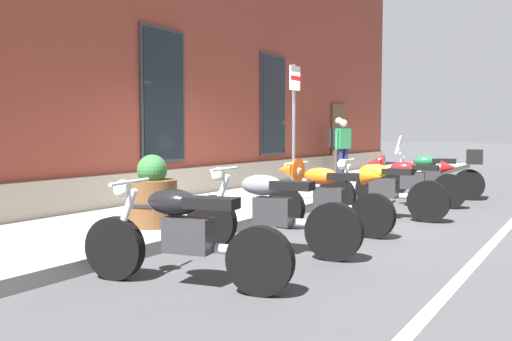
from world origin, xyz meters
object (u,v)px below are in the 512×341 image
object	(u,v)px
motorcycle_orange_sport	(322,192)
motorcycle_red_sport	(406,178)
parking_sign	(294,113)
barrel_planter	(153,197)
pedestrian_dark_jacket	(339,143)
pedestrian_striped_shirt	(343,145)
motorcycle_green_touring	(436,173)
motorcycle_black_naked	(182,235)
motorcycle_yellow_naked	(380,189)
motorcycle_grey_naked	(268,212)

from	to	relation	value
motorcycle_orange_sport	motorcycle_red_sport	bearing A→B (deg)	-3.49
parking_sign	barrel_planter	xyz separation A→B (m)	(-3.43, 0.33, -1.21)
motorcycle_orange_sport	pedestrian_dark_jacket	world-z (taller)	pedestrian_dark_jacket
parking_sign	pedestrian_striped_shirt	bearing A→B (deg)	13.45
motorcycle_orange_sport	motorcycle_green_touring	distance (m)	4.90
motorcycle_black_naked	motorcycle_orange_sport	distance (m)	3.20
motorcycle_yellow_naked	pedestrian_striped_shirt	xyz separation A→B (m)	(5.68, 3.01, 0.57)
motorcycle_yellow_naked	motorcycle_red_sport	bearing A→B (deg)	2.15
motorcycle_grey_naked	pedestrian_dark_jacket	world-z (taller)	pedestrian_dark_jacket
motorcycle_orange_sport	pedestrian_dark_jacket	distance (m)	8.59
motorcycle_red_sport	pedestrian_dark_jacket	bearing A→B (deg)	35.79
motorcycle_green_touring	motorcycle_black_naked	bearing A→B (deg)	177.79
motorcycle_grey_naked	motorcycle_yellow_naked	bearing A→B (deg)	-3.80
motorcycle_green_touring	barrel_planter	xyz separation A→B (m)	(-6.42, 2.16, -0.01)
motorcycle_grey_naked	motorcycle_yellow_naked	world-z (taller)	motorcycle_grey_naked
motorcycle_green_touring	pedestrian_striped_shirt	xyz separation A→B (m)	(2.44, 3.13, 0.50)
motorcycle_black_naked	pedestrian_striped_shirt	size ratio (longest dim) A/B	1.28
motorcycle_black_naked	pedestrian_dark_jacket	bearing A→B (deg)	16.11
motorcycle_red_sport	pedestrian_dark_jacket	xyz separation A→B (m)	(4.65, 3.35, 0.56)
motorcycle_red_sport	motorcycle_grey_naked	bearing A→B (deg)	178.22
motorcycle_green_touring	pedestrian_dark_jacket	size ratio (longest dim) A/B	1.29
motorcycle_black_naked	motorcycle_red_sport	world-z (taller)	motorcycle_red_sport
motorcycle_yellow_naked	pedestrian_dark_jacket	xyz separation A→B (m)	(6.32, 3.42, 0.62)
motorcycle_black_naked	motorcycle_red_sport	xyz separation A→B (m)	(6.51, -0.13, 0.06)
parking_sign	barrel_planter	bearing A→B (deg)	174.49
motorcycle_green_touring	barrel_planter	bearing A→B (deg)	161.39
motorcycle_green_touring	parking_sign	world-z (taller)	parking_sign
motorcycle_green_touring	pedestrian_dark_jacket	world-z (taller)	pedestrian_dark_jacket
motorcycle_green_touring	pedestrian_striped_shirt	world-z (taller)	pedestrian_striped_shirt
pedestrian_striped_shirt	motorcycle_black_naked	bearing A→B (deg)	-165.00
motorcycle_black_naked	motorcycle_red_sport	size ratio (longest dim) A/B	1.01
motorcycle_black_naked	parking_sign	distance (m)	5.47
motorcycle_green_touring	pedestrian_dark_jacket	xyz separation A→B (m)	(3.09, 3.54, 0.55)
motorcycle_red_sport	motorcycle_green_touring	world-z (taller)	motorcycle_green_touring
motorcycle_orange_sport	pedestrian_striped_shirt	bearing A→B (deg)	20.54
motorcycle_black_naked	motorcycle_orange_sport	bearing A→B (deg)	1.32
parking_sign	motorcycle_yellow_naked	bearing A→B (deg)	-98.23
motorcycle_black_naked	motorcycle_green_touring	size ratio (longest dim) A/B	0.95
pedestrian_dark_jacket	parking_sign	distance (m)	6.35
pedestrian_striped_shirt	parking_sign	xyz separation A→B (m)	(-5.43, -1.30, 0.70)
motorcycle_yellow_naked	parking_sign	world-z (taller)	parking_sign
motorcycle_grey_naked	motorcycle_orange_sport	size ratio (longest dim) A/B	1.11
pedestrian_dark_jacket	parking_sign	bearing A→B (deg)	-164.32
motorcycle_green_touring	pedestrian_striped_shirt	distance (m)	4.00
barrel_planter	motorcycle_yellow_naked	bearing A→B (deg)	-32.66
motorcycle_green_touring	parking_sign	distance (m)	3.71
motorcycle_yellow_naked	motorcycle_green_touring	xyz separation A→B (m)	(3.24, -0.12, 0.08)
motorcycle_yellow_naked	pedestrian_dark_jacket	distance (m)	7.22
motorcycle_orange_sport	barrel_planter	world-z (taller)	barrel_planter
motorcycle_grey_naked	pedestrian_dark_jacket	distance (m)	10.11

